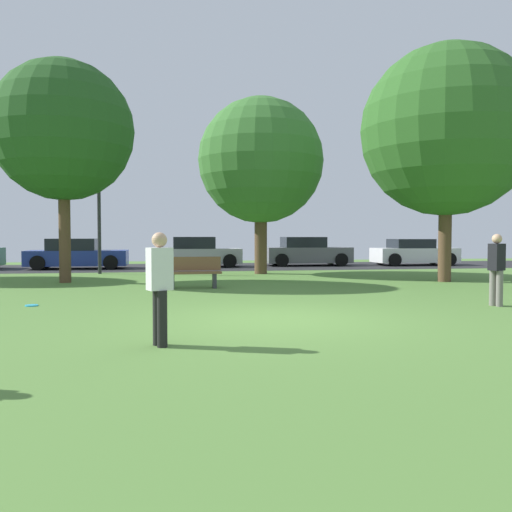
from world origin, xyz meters
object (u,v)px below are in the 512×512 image
at_px(person_thrower, 497,267).
at_px(parked_car_silver, 197,253).
at_px(frisbee_disc, 32,305).
at_px(parked_car_grey, 306,252).
at_px(maple_tree_far, 261,161).
at_px(oak_tree_center, 446,131).
at_px(person_catcher, 160,284).
at_px(parked_car_blue, 77,255).
at_px(street_lamp_post, 99,217).
at_px(parked_car_white, 414,253).
at_px(park_bench, 194,272).
at_px(oak_tree_right, 63,131).

height_order(person_thrower, parked_car_silver, person_thrower).
bearing_deg(frisbee_disc, parked_car_grey, 54.63).
xyz_separation_m(maple_tree_far, parked_car_silver, (-2.25, 4.89, -3.79)).
distance_m(oak_tree_center, person_catcher, 13.23).
xyz_separation_m(parked_car_blue, street_lamp_post, (1.44, -3.41, 1.62)).
height_order(oak_tree_center, street_lamp_post, oak_tree_center).
relative_size(oak_tree_center, parked_car_silver, 1.89).
height_order(frisbee_disc, parked_car_white, parked_car_white).
bearing_deg(maple_tree_far, park_bench, -118.81).
bearing_deg(person_thrower, oak_tree_right, -58.60).
bearing_deg(frisbee_disc, person_catcher, -58.70).
bearing_deg(oak_tree_right, parked_car_blue, 96.68).
relative_size(frisbee_disc, parked_car_white, 0.06).
relative_size(parked_car_blue, street_lamp_post, 0.98).
bearing_deg(parked_car_white, parked_car_silver, 178.50).
bearing_deg(parked_car_blue, oak_tree_right, -83.32).
bearing_deg(parked_car_grey, park_bench, -120.43).
distance_m(parked_car_blue, street_lamp_post, 4.04).
relative_size(parked_car_blue, parked_car_grey, 1.03).
bearing_deg(parked_car_grey, frisbee_disc, -125.37).
relative_size(person_catcher, street_lamp_post, 0.35).
bearing_deg(parked_car_white, oak_tree_center, -110.27).
bearing_deg(parked_car_blue, oak_tree_center, -34.15).
bearing_deg(person_thrower, parked_car_grey, -112.30).
height_order(park_bench, street_lamp_post, street_lamp_post).
xyz_separation_m(person_thrower, parked_car_white, (5.34, 14.83, -0.23)).
relative_size(oak_tree_right, person_catcher, 4.51).
height_order(frisbee_disc, street_lamp_post, street_lamp_post).
bearing_deg(person_thrower, person_catcher, -0.00).
distance_m(maple_tree_far, street_lamp_post, 6.75).
distance_m(parked_car_silver, parked_car_white, 10.98).
height_order(person_catcher, street_lamp_post, street_lamp_post).
bearing_deg(oak_tree_right, person_catcher, -72.95).
bearing_deg(parked_car_silver, oak_tree_right, -121.03).
relative_size(person_thrower, person_catcher, 0.99).
height_order(maple_tree_far, parked_car_white, maple_tree_far).
bearing_deg(person_catcher, parked_car_grey, 46.45).
distance_m(oak_tree_center, parked_car_white, 10.60).
height_order(oak_tree_center, person_catcher, oak_tree_center).
relative_size(oak_tree_center, person_thrower, 4.94).
relative_size(maple_tree_far, park_bench, 4.33).
distance_m(parked_car_grey, park_bench, 12.09).
distance_m(person_thrower, parked_car_blue, 18.38).
bearing_deg(frisbee_disc, maple_tree_far, 52.75).
bearing_deg(parked_car_grey, maple_tree_far, -122.03).
height_order(oak_tree_center, frisbee_disc, oak_tree_center).
bearing_deg(oak_tree_right, parked_car_grey, 38.27).
relative_size(park_bench, street_lamp_post, 0.36).
height_order(oak_tree_center, parked_car_grey, oak_tree_center).
xyz_separation_m(oak_tree_center, street_lamp_post, (-11.67, 5.48, -2.67)).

